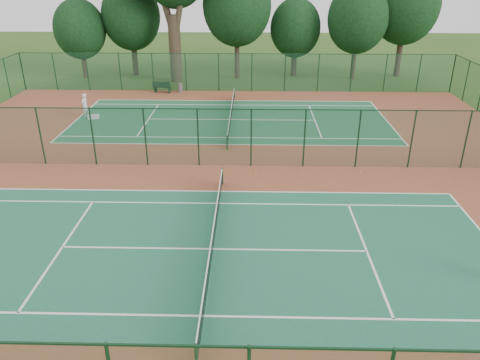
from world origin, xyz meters
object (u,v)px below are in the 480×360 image
bench (162,87)px  player_far (85,105)px  kit_bag (93,117)px  trash_bin (180,88)px

bench → player_far: bearing=-111.6°
player_far → bench: bearing=167.1°
bench → kit_bag: 9.07m
player_far → bench: (4.61, 7.72, -0.39)m
bench → kit_bag: bench is taller
player_far → bench: size_ratio=1.04×
kit_bag → player_far: bearing=131.2°
player_far → trash_bin: 10.19m
trash_bin → kit_bag: (-5.53, -8.50, -0.26)m
trash_bin → kit_bag: size_ratio=0.98×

